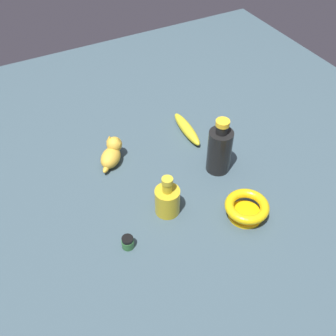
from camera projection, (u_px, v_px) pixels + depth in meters
ground at (168, 187)px, 1.28m from camera, size 2.00×2.00×0.00m
banana at (187, 129)px, 1.46m from camera, size 0.20×0.05×0.04m
bottle_short at (167, 200)px, 1.18m from camera, size 0.07×0.07×0.14m
cat_figurine at (112, 153)px, 1.34m from camera, size 0.11×0.11×0.09m
bottle_tall at (220, 150)px, 1.28m from camera, size 0.08×0.08×0.20m
bowl at (247, 208)px, 1.17m from camera, size 0.13×0.13×0.06m
nail_polish_jar at (128, 242)px, 1.11m from camera, size 0.03×0.03×0.04m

